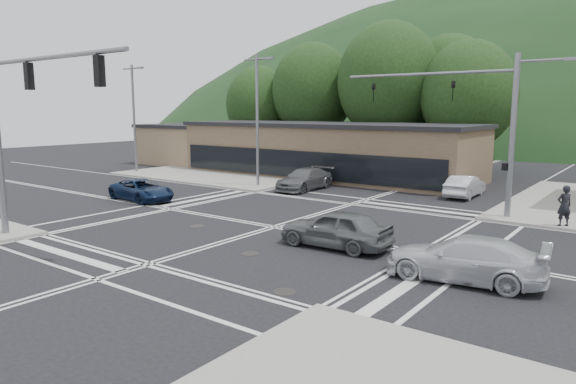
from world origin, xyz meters
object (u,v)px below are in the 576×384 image
Objects in this scene: car_grey_center at (336,228)px; car_queue_b at (431,176)px; car_silver_east at (464,259)px; car_northbound at (305,179)px; pedestrian at (564,206)px; car_blue_west at (142,190)px; car_queue_a at (465,186)px.

car_grey_center reaches higher than car_queue_b.
car_northbound is at bearing -136.73° from car_silver_east.
car_northbound is at bearing -142.93° from car_grey_center.
car_silver_east is 1.20× the size of car_queue_b.
car_silver_east is 2.64× the size of pedestrian.
car_queue_a is (15.08, 12.68, 0.05)m from car_blue_west.
car_silver_east is at bearing 39.55° from pedestrian.
car_queue_b is (-8.44, 18.99, -0.02)m from car_silver_east.
car_grey_center reaches higher than car_silver_east.
car_grey_center is 1.09× the size of car_queue_b.
car_queue_b is 9.19m from car_northbound.
pedestrian is at bearing 135.71° from car_queue_a.
pedestrian is at bearing 165.35° from car_silver_east.
car_silver_east is 9.86m from pedestrian.
car_silver_east is at bearing -93.65° from car_blue_west.
car_blue_west is at bearing -105.61° from car_silver_east.
car_queue_b is (-3.10, 18.03, -0.06)m from car_grey_center.
car_blue_west is at bearing 57.73° from car_queue_b.
car_queue_b is (11.67, 15.91, 0.07)m from car_blue_west.
car_blue_west is 20.34m from car_silver_east.
car_queue_b is 2.20× the size of pedestrian.
car_northbound is at bearing 19.39° from car_queue_a.
car_queue_b is 0.83× the size of car_northbound.
pedestrian reaches higher than car_queue_b.
car_blue_west is 19.73m from car_queue_b.
pedestrian is at bearing -67.62° from car_blue_west.
car_queue_a is at bearing 176.30° from car_grey_center.
car_blue_west is at bearing -100.68° from car_grey_center.
car_queue_b is at bearing -31.20° from car_blue_west.
car_northbound is (-6.19, -6.79, 0.02)m from car_queue_b.
car_grey_center is at bearing 10.18° from pedestrian.
pedestrian is (1.33, 9.77, 0.37)m from car_silver_east.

